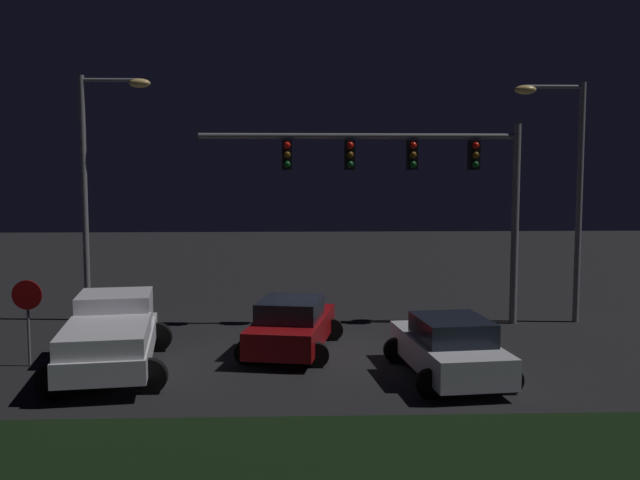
{
  "coord_description": "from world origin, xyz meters",
  "views": [
    {
      "loc": [
        -0.35,
        -19.63,
        4.97
      ],
      "look_at": [
        0.47,
        1.93,
        2.92
      ],
      "focal_mm": 40.52,
      "sensor_mm": 36.0,
      "label": 1
    }
  ],
  "objects_px": {
    "car_sedan": "(449,348)",
    "car_sedan_far": "(292,326)",
    "stop_sign": "(27,306)",
    "pickup_truck": "(112,331)",
    "traffic_signal_gantry": "(413,170)",
    "street_lamp_left": "(98,168)",
    "street_lamp_right": "(566,173)"
  },
  "relations": [
    {
      "from": "stop_sign",
      "to": "street_lamp_right",
      "type": "bearing_deg",
      "value": 17.33
    },
    {
      "from": "traffic_signal_gantry",
      "to": "street_lamp_left",
      "type": "height_order",
      "value": "street_lamp_left"
    },
    {
      "from": "pickup_truck",
      "to": "street_lamp_right",
      "type": "distance_m",
      "value": 15.01
    },
    {
      "from": "traffic_signal_gantry",
      "to": "pickup_truck",
      "type": "bearing_deg",
      "value": -148.22
    },
    {
      "from": "pickup_truck",
      "to": "car_sedan_far",
      "type": "distance_m",
      "value": 4.8
    },
    {
      "from": "car_sedan_far",
      "to": "stop_sign",
      "type": "bearing_deg",
      "value": 110.9
    },
    {
      "from": "car_sedan",
      "to": "street_lamp_right",
      "type": "bearing_deg",
      "value": -45.44
    },
    {
      "from": "car_sedan",
      "to": "stop_sign",
      "type": "distance_m",
      "value": 10.65
    },
    {
      "from": "car_sedan",
      "to": "street_lamp_right",
      "type": "relative_size",
      "value": 0.58
    },
    {
      "from": "pickup_truck",
      "to": "car_sedan",
      "type": "xyz_separation_m",
      "value": [
        8.3,
        -0.96,
        -0.26
      ]
    },
    {
      "from": "pickup_truck",
      "to": "car_sedan",
      "type": "height_order",
      "value": "pickup_truck"
    },
    {
      "from": "pickup_truck",
      "to": "traffic_signal_gantry",
      "type": "height_order",
      "value": "traffic_signal_gantry"
    },
    {
      "from": "car_sedan_far",
      "to": "traffic_signal_gantry",
      "type": "xyz_separation_m",
      "value": [
        3.9,
        3.53,
        4.29
      ]
    },
    {
      "from": "street_lamp_right",
      "to": "stop_sign",
      "type": "bearing_deg",
      "value": -162.67
    },
    {
      "from": "car_sedan",
      "to": "car_sedan_far",
      "type": "xyz_separation_m",
      "value": [
        -3.8,
        2.63,
        0.0
      ]
    },
    {
      "from": "car_sedan",
      "to": "street_lamp_left",
      "type": "bearing_deg",
      "value": 48.3
    },
    {
      "from": "stop_sign",
      "to": "pickup_truck",
      "type": "bearing_deg",
      "value": -12.03
    },
    {
      "from": "street_lamp_right",
      "to": "stop_sign",
      "type": "height_order",
      "value": "street_lamp_right"
    },
    {
      "from": "car_sedan_far",
      "to": "traffic_signal_gantry",
      "type": "bearing_deg",
      "value": -37.12
    },
    {
      "from": "street_lamp_left",
      "to": "stop_sign",
      "type": "xyz_separation_m",
      "value": [
        -0.32,
        -5.83,
        -3.52
      ]
    },
    {
      "from": "street_lamp_left",
      "to": "street_lamp_right",
      "type": "bearing_deg",
      "value": -3.48
    },
    {
      "from": "car_sedan",
      "to": "car_sedan_far",
      "type": "bearing_deg",
      "value": 49.03
    },
    {
      "from": "traffic_signal_gantry",
      "to": "street_lamp_left",
      "type": "bearing_deg",
      "value": 173.91
    },
    {
      "from": "car_sedan",
      "to": "car_sedan_far",
      "type": "height_order",
      "value": "same"
    },
    {
      "from": "car_sedan",
      "to": "street_lamp_right",
      "type": "height_order",
      "value": "street_lamp_right"
    },
    {
      "from": "pickup_truck",
      "to": "traffic_signal_gantry",
      "type": "bearing_deg",
      "value": -66.24
    },
    {
      "from": "car_sedan_far",
      "to": "stop_sign",
      "type": "relative_size",
      "value": 2.09
    },
    {
      "from": "pickup_truck",
      "to": "stop_sign",
      "type": "bearing_deg",
      "value": 69.95
    },
    {
      "from": "traffic_signal_gantry",
      "to": "car_sedan",
      "type": "bearing_deg",
      "value": -90.92
    },
    {
      "from": "traffic_signal_gantry",
      "to": "stop_sign",
      "type": "xyz_separation_m",
      "value": [
        -10.62,
        -4.73,
        -3.47
      ]
    },
    {
      "from": "car_sedan_far",
      "to": "traffic_signal_gantry",
      "type": "relative_size",
      "value": 0.45
    },
    {
      "from": "street_lamp_left",
      "to": "street_lamp_right",
      "type": "xyz_separation_m",
      "value": [
        15.36,
        -0.94,
        -0.14
      ]
    }
  ]
}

